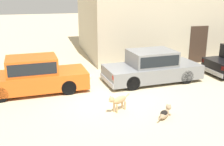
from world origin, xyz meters
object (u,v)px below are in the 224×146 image
(parked_sedan_nearest, at_px, (33,75))
(parked_sedan_second, at_px, (152,66))
(stray_dog_spotted, at_px, (118,100))
(stray_dog_tan, at_px, (165,113))

(parked_sedan_nearest, distance_m, parked_sedan_second, 5.20)
(parked_sedan_second, bearing_deg, stray_dog_spotted, -134.97)
(stray_dog_tan, bearing_deg, stray_dog_spotted, 103.07)
(parked_sedan_second, xyz_separation_m, stray_dog_spotted, (-2.40, -2.77, -0.30))
(stray_dog_spotted, relative_size, stray_dog_tan, 1.18)
(parked_sedan_second, relative_size, stray_dog_spotted, 4.91)
(parked_sedan_second, xyz_separation_m, stray_dog_tan, (-1.04, -3.63, -0.55))
(parked_sedan_nearest, bearing_deg, stray_dog_spotted, -47.42)
(parked_sedan_nearest, relative_size, stray_dog_spotted, 4.82)
(parked_sedan_nearest, relative_size, parked_sedan_second, 0.98)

